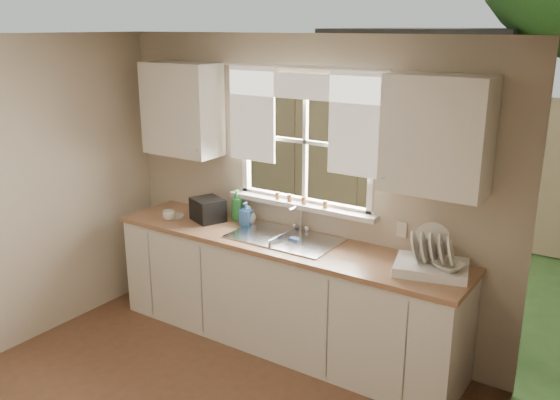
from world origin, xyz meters
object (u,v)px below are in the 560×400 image
Objects in this scene: dish_rack at (432,262)px; black_appliance at (208,210)px; soap_bottle_a at (237,205)px; cup at (169,215)px.

black_appliance is (-2.02, 0.00, 0.03)m from dish_rack.
black_appliance is at bearing -156.63° from soap_bottle_a.
soap_bottle_a is at bearing 58.36° from black_appliance.
cup is 0.35m from black_appliance.
cup is at bearing -125.50° from black_appliance.
dish_rack is 1.82m from soap_bottle_a.
cup is (-0.50, -0.33, -0.10)m from soap_bottle_a.
dish_rack is 2.06× the size of soap_bottle_a.
cup is 0.41× the size of black_appliance.
soap_bottle_a reaches higher than cup.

